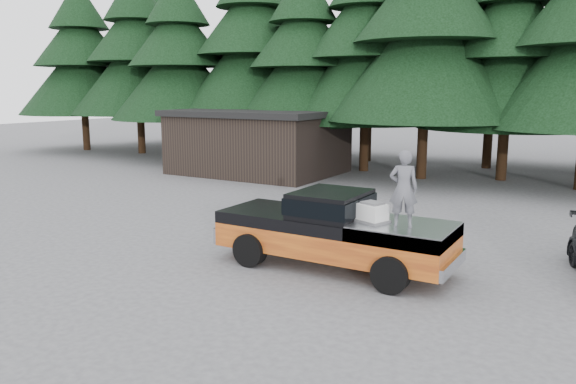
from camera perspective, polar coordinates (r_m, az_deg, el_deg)
The scene contains 7 objects.
ground at distance 15.17m, azimuth 0.23°, elevation -6.35°, with size 120.00×120.00×0.00m, color #4A4A4D.
pickup_truck at distance 13.96m, azimuth 4.66°, elevation -5.04°, with size 6.00×2.04×1.33m, color orange, non-canonical shape.
truck_cab at distance 13.78m, azimuth 4.34°, elevation -1.14°, with size 1.66×1.90×0.59m, color black.
air_compressor at distance 13.15m, azimuth 8.56°, elevation -2.18°, with size 0.60×0.50×0.41m, color silver.
man_on_bed at distance 12.76m, azimuth 11.65°, elevation 0.36°, with size 0.63×0.42×1.73m, color #56575D.
utility_building at distance 29.60m, azimuth -3.01°, elevation 5.17°, with size 8.40×6.40×3.30m.
treeline at distance 30.70m, azimuth 18.20°, elevation 16.20°, with size 60.15×16.05×17.50m.
Camera 1 is at (7.36, -12.52, 4.39)m, focal length 35.00 mm.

